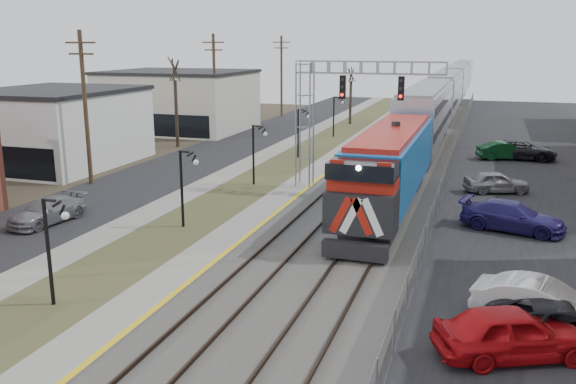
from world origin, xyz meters
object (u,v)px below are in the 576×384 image
at_px(train, 447,93).
at_px(car_lot_b, 543,304).
at_px(signal_gantry, 332,103).
at_px(car_lot_a, 513,334).

xyz_separation_m(train, car_lot_b, (7.10, -59.37, -2.19)).
relative_size(train, car_lot_b, 23.94).
height_order(train, signal_gantry, signal_gantry).
height_order(train, car_lot_b, train).
bearing_deg(car_lot_b, car_lot_a, 172.66).
xyz_separation_m(car_lot_a, car_lot_b, (1.03, 2.66, -0.05)).
distance_m(train, signal_gantry, 43.45).
height_order(signal_gantry, car_lot_a, signal_gantry).
distance_m(train, car_lot_a, 62.36).
bearing_deg(train, signal_gantry, -95.66).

